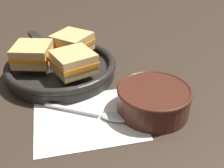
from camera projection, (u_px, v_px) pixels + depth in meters
The scene contains 8 objects.
ground_plane at pixel (111, 111), 0.59m from camera, with size 4.00×4.00×0.00m, color #382B21.
napkin at pixel (88, 118), 0.56m from camera, with size 0.21×0.18×0.00m.
soup_bowl at pixel (154, 99), 0.57m from camera, with size 0.15×0.15×0.06m.
spoon at pixel (102, 115), 0.56m from camera, with size 0.16×0.11×0.01m.
skillet at pixel (61, 68), 0.70m from camera, with size 0.27×0.38×0.04m.
sandwich_near_left at pixel (72, 42), 0.73m from camera, with size 0.12×0.12×0.05m.
sandwich_near_right at pixel (33, 54), 0.67m from camera, with size 0.11×0.11×0.05m.
sandwich_far_left at pixel (74, 62), 0.63m from camera, with size 0.11×0.11×0.05m.
Camera 1 is at (-0.11, -0.46, 0.36)m, focal length 45.00 mm.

